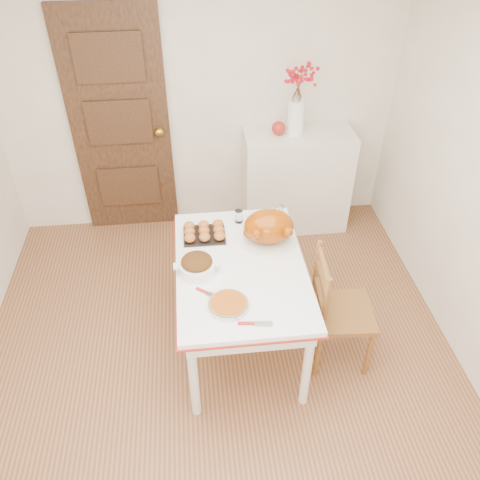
{
  "coord_description": "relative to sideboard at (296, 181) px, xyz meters",
  "views": [
    {
      "loc": [
        -0.1,
        -2.1,
        2.95
      ],
      "look_at": [
        0.18,
        0.38,
        0.95
      ],
      "focal_mm": 36.72,
      "sensor_mm": 36.0,
      "label": 1
    }
  ],
  "objects": [
    {
      "name": "pie_server",
      "position": [
        -0.67,
        -1.97,
        0.29
      ],
      "size": [
        0.21,
        0.08,
        0.01
      ],
      "primitive_type": null,
      "rotation": [
        0.0,
        0.0,
        -0.13
      ],
      "color": "silver",
      "rests_on": "kitchen_table"
    },
    {
      "name": "carving_knife",
      "position": [
        -0.9,
        -1.71,
        0.29
      ],
      "size": [
        0.22,
        0.19,
        0.01
      ],
      "primitive_type": null,
      "rotation": [
        0.0,
        0.0,
        -0.66
      ],
      "color": "silver",
      "rests_on": "kitchen_table"
    },
    {
      "name": "shaker_pair",
      "position": [
        -0.35,
        -0.92,
        0.33
      ],
      "size": [
        0.1,
        0.05,
        0.1
      ],
      "primitive_type": null,
      "rotation": [
        0.0,
        0.0,
        -0.1
      ],
      "color": "white",
      "rests_on": "kitchen_table"
    },
    {
      "name": "door_back",
      "position": [
        -1.57,
        0.19,
        0.54
      ],
      "size": [
        0.85,
        0.06,
        2.06
      ],
      "primitive_type": "cube",
      "color": "black",
      "rests_on": "ground"
    },
    {
      "name": "chair_oak",
      "position": [
        -0.0,
        -1.65,
        -0.02
      ],
      "size": [
        0.44,
        0.44,
        0.94
      ],
      "primitive_type": null,
      "rotation": [
        0.0,
        0.0,
        1.5
      ],
      "color": "brown",
      "rests_on": "floor"
    },
    {
      "name": "drinking_glass",
      "position": [
        -0.65,
        -0.96,
        0.33
      ],
      "size": [
        0.08,
        0.08,
        0.1
      ],
      "primitive_type": "cylinder",
      "rotation": [
        0.0,
        0.0,
        -0.35
      ],
      "color": "white",
      "rests_on": "kitchen_table"
    },
    {
      "name": "turkey_platter",
      "position": [
        -0.47,
        -1.23,
        0.41
      ],
      "size": [
        0.46,
        0.4,
        0.26
      ],
      "primitive_type": null,
      "rotation": [
        0.0,
        0.0,
        -0.2
      ],
      "color": "#A04B04",
      "rests_on": "kitchen_table"
    },
    {
      "name": "rolls_tray",
      "position": [
        -0.91,
        -1.11,
        0.32
      ],
      "size": [
        0.3,
        0.24,
        0.08
      ],
      "primitive_type": null,
      "rotation": [
        0.0,
        0.0,
        -0.01
      ],
      "color": "#A2541B",
      "rests_on": "kitchen_table"
    },
    {
      "name": "floor",
      "position": [
        -0.87,
        -1.78,
        -0.49
      ],
      "size": [
        3.5,
        4.0,
        0.0
      ],
      "primitive_type": "cube",
      "color": "brown",
      "rests_on": "ground"
    },
    {
      "name": "sideboard",
      "position": [
        0.0,
        0.0,
        0.0
      ],
      "size": [
        0.98,
        0.44,
        0.98
      ],
      "primitive_type": "cube",
      "color": "silver",
      "rests_on": "floor"
    },
    {
      "name": "pumpkin_pie",
      "position": [
        -0.81,
        -1.82,
        0.31
      ],
      "size": [
        0.25,
        0.25,
        0.05
      ],
      "primitive_type": "cylinder",
      "rotation": [
        0.0,
        0.0,
        0.02
      ],
      "color": "#9C4710",
      "rests_on": "kitchen_table"
    },
    {
      "name": "apple",
      "position": [
        -0.19,
        0.0,
        0.55
      ],
      "size": [
        0.12,
        0.12,
        0.12
      ],
      "primitive_type": "sphere",
      "color": "maroon",
      "rests_on": "sideboard"
    },
    {
      "name": "kitchen_table",
      "position": [
        -0.69,
        -1.45,
        -0.11
      ],
      "size": [
        0.88,
        1.29,
        0.77
      ],
      "primitive_type": null,
      "color": "white",
      "rests_on": "floor"
    },
    {
      "name": "wall_back",
      "position": [
        -0.87,
        0.22,
        0.76
      ],
      "size": [
        3.5,
        0.0,
        2.5
      ],
      "primitive_type": "cube",
      "color": "silver",
      "rests_on": "ground"
    },
    {
      "name": "stuffing_dish",
      "position": [
        -0.98,
        -1.48,
        0.34
      ],
      "size": [
        0.31,
        0.24,
        0.12
      ],
      "primitive_type": null,
      "rotation": [
        0.0,
        0.0,
        0.01
      ],
      "color": "#43250B",
      "rests_on": "kitchen_table"
    },
    {
      "name": "berry_vase",
      "position": [
        -0.05,
        0.0,
        0.81
      ],
      "size": [
        0.33,
        0.33,
        0.64
      ],
      "primitive_type": null,
      "color": "white",
      "rests_on": "sideboard"
    }
  ]
}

